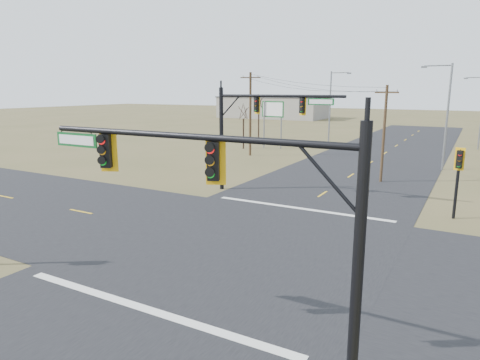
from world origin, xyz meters
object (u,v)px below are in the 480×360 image
at_px(mast_arm_far, 254,118).
at_px(highway_sign, 273,115).
at_px(utility_pole_far, 250,113).
at_px(bare_tree_a, 243,111).
at_px(utility_pole_near, 384,132).
at_px(streetlight_a, 445,111).
at_px(mast_arm_near, 222,186).
at_px(bare_tree_b, 259,101).
at_px(streetlight_c, 332,104).
at_px(pedestal_signal_ne, 459,167).

height_order(mast_arm_far, highway_sign, mast_arm_far).
xyz_separation_m(utility_pole_far, bare_tree_a, (-3.50, 4.76, -0.09)).
relative_size(utility_pole_near, utility_pole_far, 0.84).
bearing_deg(highway_sign, streetlight_a, -7.04).
xyz_separation_m(mast_arm_near, streetlight_a, (2.99, 35.88, 0.54)).
relative_size(utility_pole_far, bare_tree_b, 1.32).
relative_size(utility_pole_far, streetlight_c, 0.95).
distance_m(mast_arm_near, utility_pole_near, 27.14).
bearing_deg(bare_tree_a, bare_tree_b, 108.12).
bearing_deg(highway_sign, streetlight_c, 58.61).
height_order(utility_pole_near, highway_sign, utility_pole_near).
xyz_separation_m(mast_arm_near, utility_pole_near, (-0.88, 27.11, -0.88)).
bearing_deg(pedestal_signal_ne, bare_tree_a, 150.48).
distance_m(highway_sign, bare_tree_a, 3.86).
bearing_deg(bare_tree_b, pedestal_signal_ne, -48.40).
height_order(highway_sign, streetlight_a, streetlight_a).
bearing_deg(utility_pole_near, utility_pole_far, 154.93).
xyz_separation_m(streetlight_c, bare_tree_a, (-8.95, -8.82, -0.76)).
xyz_separation_m(pedestal_signal_ne, utility_pole_far, (-22.57, 16.55, 1.79)).
bearing_deg(mast_arm_near, pedestal_signal_ne, 49.55).
xyz_separation_m(utility_pole_far, highway_sign, (-0.24, 6.76, -0.62)).
distance_m(utility_pole_near, utility_pole_far, 18.31).
bearing_deg(streetlight_c, utility_pole_near, -84.39).
height_order(mast_arm_far, utility_pole_far, utility_pole_far).
bearing_deg(mast_arm_far, bare_tree_b, 137.72).
bearing_deg(pedestal_signal_ne, streetlight_c, 129.35).
xyz_separation_m(utility_pole_near, bare_tree_a, (-20.07, 12.51, 0.67)).
height_order(utility_pole_far, highway_sign, utility_pole_far).
xyz_separation_m(highway_sign, bare_tree_a, (-3.25, -2.01, 0.53)).
xyz_separation_m(utility_pole_near, streetlight_c, (-11.12, 21.33, 1.43)).
height_order(pedestal_signal_ne, streetlight_a, streetlight_a).
relative_size(highway_sign, bare_tree_a, 1.00).
bearing_deg(bare_tree_a, mast_arm_near, -62.13).
xyz_separation_m(utility_pole_far, streetlight_c, (5.45, 13.58, 0.67)).
xyz_separation_m(mast_arm_far, bare_tree_b, (-16.69, 34.05, 0.22)).
distance_m(utility_pole_far, streetlight_c, 14.64).
distance_m(streetlight_a, bare_tree_a, 24.24).
relative_size(utility_pole_far, streetlight_a, 0.95).
relative_size(mast_arm_near, pedestal_signal_ne, 2.37).
distance_m(streetlight_c, bare_tree_a, 12.59).
height_order(utility_pole_near, streetlight_c, streetlight_c).
distance_m(streetlight_a, bare_tree_b, 32.61).
xyz_separation_m(mast_arm_near, pedestal_signal_ne, (5.12, 18.31, -1.92)).
relative_size(mast_arm_far, bare_tree_b, 1.32).
distance_m(mast_arm_far, streetlight_a, 20.94).
bearing_deg(mast_arm_near, bare_tree_b, 90.80).
xyz_separation_m(utility_pole_near, highway_sign, (-16.81, 14.51, 0.14)).
bearing_deg(utility_pole_near, bare_tree_a, 148.07).
bearing_deg(streetlight_c, mast_arm_far, -105.19).
bearing_deg(streetlight_a, utility_pole_far, 176.75).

